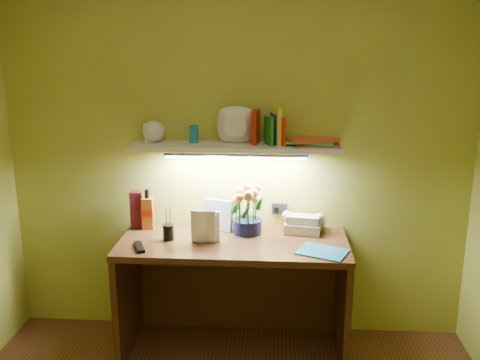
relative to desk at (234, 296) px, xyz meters
name	(u,v)px	position (x,y,z in m)	size (l,w,h in m)	color
desk	(234,296)	(0.00, 0.00, 0.00)	(1.40, 0.60, 0.75)	#3D1A10
flower_bouquet	(248,209)	(0.08, 0.14, 0.53)	(0.20, 0.20, 0.32)	#070D34
telephone	(303,222)	(0.43, 0.18, 0.44)	(0.22, 0.17, 0.13)	beige
desk_clock	(318,223)	(0.53, 0.24, 0.42)	(0.09, 0.04, 0.09)	#AFB0B4
whisky_bottle	(148,209)	(-0.57, 0.18, 0.51)	(0.07, 0.07, 0.26)	#B3551B
whisky_box	(137,209)	(-0.65, 0.21, 0.50)	(0.08, 0.08, 0.24)	#58121E
pen_cup	(168,227)	(-0.40, -0.01, 0.46)	(0.07, 0.07, 0.16)	black
art_card	(218,215)	(-0.11, 0.19, 0.47)	(0.20, 0.04, 0.20)	white
tv_remote	(139,247)	(-0.54, -0.17, 0.38)	(0.04, 0.16, 0.02)	black
blue_folder	(322,252)	(0.53, -0.15, 0.38)	(0.27, 0.20, 0.01)	#1D7BBF
desk_book_a	(191,226)	(-0.25, -0.04, 0.48)	(0.15, 0.02, 0.20)	white
desk_book_b	(196,228)	(-0.22, -0.05, 0.47)	(0.14, 0.01, 0.19)	white
wall_shelf	(238,141)	(0.02, 0.18, 0.96)	(1.30, 0.33, 0.26)	white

